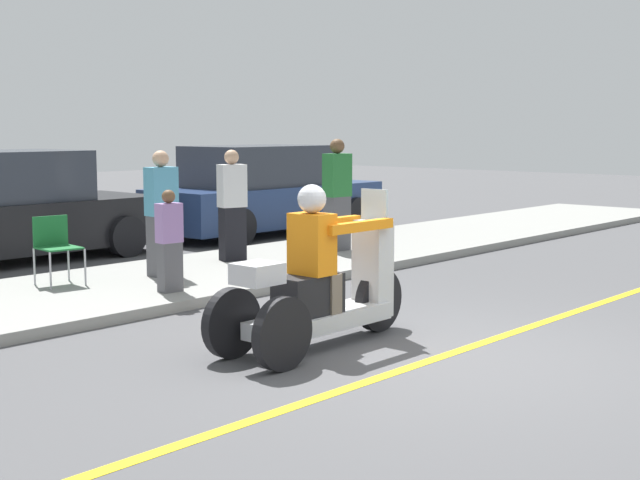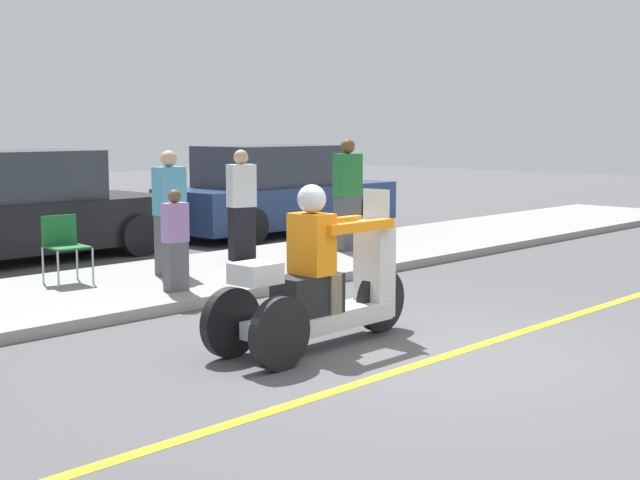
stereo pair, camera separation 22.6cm
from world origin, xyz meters
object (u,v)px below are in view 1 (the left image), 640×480
Objects in this scene: spectator_with_child at (162,216)px; parked_car_lot_center at (7,210)px; parked_car_lot_right at (265,193)px; spectator_end_of_line at (170,243)px; folding_chair_set_back at (55,243)px; spectator_far_back at (337,197)px; motorcycle_trike at (320,289)px; spectator_by_tree at (232,207)px.

spectator_with_child is 0.37× the size of parked_car_lot_center.
spectator_with_child reaches higher than parked_car_lot_right.
parked_car_lot_center is (0.35, 4.26, 0.08)m from spectator_end_of_line.
spectator_with_child is 1.94× the size of folding_chair_set_back.
spectator_far_back reaches higher than parked_car_lot_center.
spectator_far_back reaches higher than folding_chair_set_back.
motorcycle_trike is 1.46× the size of spectator_by_tree.
spectator_far_back reaches higher than spectator_end_of_line.
parked_car_lot_right reaches higher than motorcycle_trike.
folding_chair_set_back is 2.99m from parked_car_lot_center.
spectator_by_tree is at bearing -3.35° from folding_chair_set_back.
spectator_by_tree is 1.52m from spectator_with_child.
spectator_far_back is 3.42m from parked_car_lot_right.
spectator_by_tree is 3.49m from parked_car_lot_center.
spectator_with_child is at bearing -20.70° from folding_chair_set_back.
motorcycle_trike is 3.83m from spectator_with_child.
folding_chair_set_back is (-0.17, 4.13, 0.08)m from motorcycle_trike.
motorcycle_trike is 8.84m from parked_car_lot_right.
spectator_by_tree is 0.36× the size of parked_car_lot_center.
spectator_with_child is at bearing 56.13° from spectator_end_of_line.
motorcycle_trike is 0.53× the size of parked_car_lot_center.
spectator_with_child is 3.32m from parked_car_lot_center.
spectator_by_tree is 1.84m from spectator_far_back.
spectator_by_tree is (2.13, 1.27, 0.19)m from spectator_end_of_line.
motorcycle_trike is 5.64m from spectator_far_back.
spectator_far_back reaches higher than spectator_with_child.
parked_car_lot_center is at bearing 83.60° from motorcycle_trike.
parked_car_lot_center is at bearing 120.82° from spectator_by_tree.
spectator_end_of_line reaches higher than folding_chair_set_back.
spectator_far_back is 2.09× the size of folding_chair_set_back.
parked_car_lot_center reaches higher than folding_chair_set_back.
spectator_far_back is (3.28, -0.11, 0.06)m from spectator_with_child.
spectator_by_tree reaches higher than folding_chair_set_back.
folding_chair_set_back is (-1.25, 0.47, -0.26)m from spectator_with_child.
spectator_by_tree is 4.22m from parked_car_lot_right.
spectator_end_of_line is at bearing -144.00° from parked_car_lot_right.
spectator_far_back is at bearing -7.26° from folding_chair_set_back.
spectator_with_child is at bearing 178.15° from spectator_far_back.
spectator_by_tree reaches higher than motorcycle_trike.
spectator_by_tree reaches higher than parked_car_lot_right.
spectator_with_child reaches higher than parked_car_lot_center.
parked_car_lot_center is (-5.06, 0.33, -0.00)m from parked_car_lot_right.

